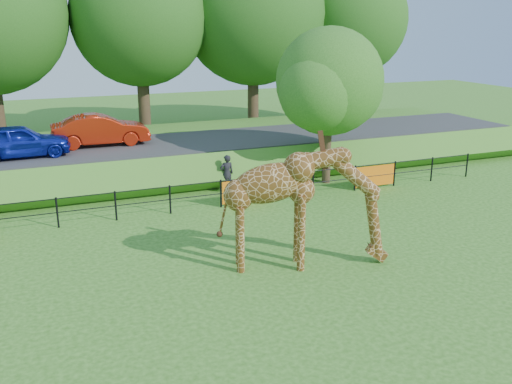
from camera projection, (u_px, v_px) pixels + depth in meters
ground at (249, 309)px, 14.28m from camera, size 90.00×90.00×0.00m
giraffe at (305, 208)px, 16.33m from camera, size 5.04×2.33×3.57m
perimeter_fence at (170, 199)px, 21.22m from camera, size 28.07×0.10×1.10m
embankment at (132, 155)px, 27.84m from camera, size 40.00×9.00×1.30m
road at (138, 147)px, 26.30m from camera, size 40.00×5.00×0.12m
car_blue at (19, 141)px, 23.81m from camera, size 4.19×1.87×1.40m
car_red at (100, 130)px, 26.15m from camera, size 4.36×1.55×1.43m
visitor at (227, 174)px, 23.86m from camera, size 0.59×0.40×1.60m
tree_east at (331, 86)px, 24.35m from camera, size 5.40×4.71×6.76m
bg_tree_line at (137, 16)px, 32.41m from camera, size 37.30×8.80×11.82m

